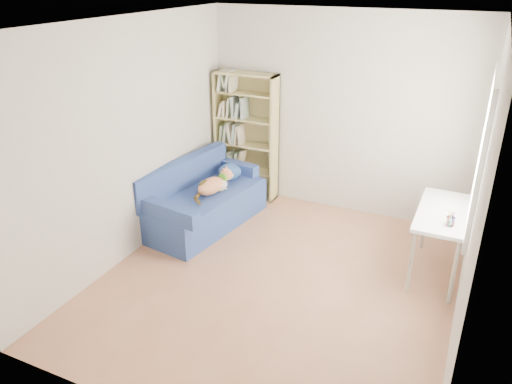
# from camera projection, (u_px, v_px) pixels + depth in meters

# --- Properties ---
(ground) EXTENTS (4.00, 4.00, 0.00)m
(ground) POSITION_uv_depth(u_px,v_px,m) (277.00, 280.00, 5.28)
(ground) COLOR #A46B4A
(ground) RESTS_ON ground
(room_shell) EXTENTS (3.54, 4.04, 2.62)m
(room_shell) POSITION_uv_depth(u_px,v_px,m) (292.00, 133.00, 4.60)
(room_shell) COLOR silver
(room_shell) RESTS_ON ground
(sofa) EXTENTS (1.04, 1.80, 0.83)m
(sofa) POSITION_uv_depth(u_px,v_px,m) (203.00, 201.00, 6.34)
(sofa) COLOR navy
(sofa) RESTS_ON ground
(bookshelf) EXTENTS (0.88, 0.27, 1.76)m
(bookshelf) POSITION_uv_depth(u_px,v_px,m) (246.00, 141.00, 6.95)
(bookshelf) COLOR tan
(bookshelf) RESTS_ON ground
(desk) EXTENTS (0.50, 1.09, 0.75)m
(desk) POSITION_uv_depth(u_px,v_px,m) (442.00, 218.00, 5.14)
(desk) COLOR white
(desk) RESTS_ON ground
(pen_cup) EXTENTS (0.08, 0.08, 0.16)m
(pen_cup) POSITION_uv_depth(u_px,v_px,m) (451.00, 220.00, 4.79)
(pen_cup) COLOR white
(pen_cup) RESTS_ON desk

